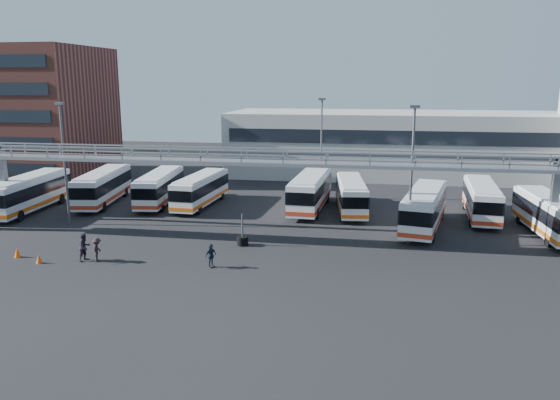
% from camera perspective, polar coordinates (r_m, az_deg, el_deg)
% --- Properties ---
extents(ground, '(140.00, 140.00, 0.00)m').
position_cam_1_polar(ground, '(36.38, -5.47, -6.78)').
color(ground, black).
rests_on(ground, ground).
extents(gantry, '(51.40, 5.15, 7.10)m').
position_cam_1_polar(gantry, '(40.57, -3.48, 3.28)').
color(gantry, gray).
rests_on(gantry, ground).
extents(apartment_building, '(18.00, 15.00, 16.00)m').
position_cam_1_polar(apartment_building, '(76.57, -24.92, 8.31)').
color(apartment_building, brown).
rests_on(apartment_building, ground).
extents(warehouse, '(42.00, 14.00, 8.00)m').
position_cam_1_polar(warehouse, '(71.64, 11.96, 5.77)').
color(warehouse, '#9E9E99').
rests_on(warehouse, ground).
extents(light_pole_left, '(0.70, 0.35, 10.21)m').
position_cam_1_polar(light_pole_left, '(48.60, -21.64, 4.20)').
color(light_pole_left, '#4C4F54').
rests_on(light_pole_left, ground).
extents(light_pole_mid, '(0.70, 0.35, 10.21)m').
position_cam_1_polar(light_pole_mid, '(40.71, 13.61, 3.30)').
color(light_pole_mid, '#4C4F54').
rests_on(light_pole_mid, ground).
extents(light_pole_back, '(0.70, 0.35, 10.21)m').
position_cam_1_polar(light_pole_back, '(55.72, 4.34, 5.97)').
color(light_pole_back, '#4C4F54').
rests_on(light_pole_back, ground).
extents(bus_0, '(3.13, 11.15, 3.35)m').
position_cam_1_polar(bus_0, '(55.32, -24.78, 0.75)').
color(bus_0, silver).
rests_on(bus_0, ground).
extents(bus_1, '(4.02, 10.99, 3.26)m').
position_cam_1_polar(bus_1, '(56.27, -18.01, 1.42)').
color(bus_1, silver).
rests_on(bus_1, ground).
extents(bus_2, '(3.49, 10.50, 3.13)m').
position_cam_1_polar(bus_2, '(54.80, -12.46, 1.38)').
color(bus_2, silver).
rests_on(bus_2, ground).
extents(bus_3, '(2.89, 10.11, 3.03)m').
position_cam_1_polar(bus_3, '(53.19, -8.29, 1.16)').
color(bus_3, silver).
rests_on(bus_3, ground).
extents(bus_5, '(3.09, 11.15, 3.35)m').
position_cam_1_polar(bus_5, '(51.23, 3.21, 1.04)').
color(bus_5, silver).
rests_on(bus_5, ground).
extents(bus_6, '(3.47, 10.17, 3.03)m').
position_cam_1_polar(bus_6, '(50.61, 7.44, 0.60)').
color(bus_6, silver).
rests_on(bus_6, ground).
extents(bus_7, '(4.66, 11.15, 3.30)m').
position_cam_1_polar(bus_7, '(45.87, 14.84, -0.74)').
color(bus_7, silver).
rests_on(bus_7, ground).
extents(bus_8, '(3.17, 10.48, 3.14)m').
position_cam_1_polar(bus_8, '(51.08, 20.30, 0.11)').
color(bus_8, silver).
rests_on(bus_8, ground).
extents(bus_9, '(3.05, 10.45, 3.13)m').
position_cam_1_polar(bus_9, '(47.45, 26.25, -1.30)').
color(bus_9, silver).
rests_on(bus_9, ground).
extents(pedestrian_b, '(0.97, 1.09, 1.87)m').
position_cam_1_polar(pedestrian_b, '(39.10, -19.73, -4.66)').
color(pedestrian_b, '#26202C').
rests_on(pedestrian_b, ground).
extents(pedestrian_c, '(0.82, 1.17, 1.65)m').
position_cam_1_polar(pedestrian_c, '(38.62, -18.56, -4.95)').
color(pedestrian_c, '#2E1E22').
rests_on(pedestrian_c, ground).
extents(pedestrian_d, '(0.79, 1.00, 1.58)m').
position_cam_1_polar(pedestrian_d, '(35.83, -7.24, -5.79)').
color(pedestrian_d, '#1A232F').
rests_on(pedestrian_d, ground).
extents(cone_left, '(0.46, 0.46, 0.64)m').
position_cam_1_polar(cone_left, '(39.84, -23.88, -5.62)').
color(cone_left, '#E1580C').
rests_on(cone_left, ground).
extents(cone_right, '(0.44, 0.44, 0.69)m').
position_cam_1_polar(cone_right, '(41.77, -25.76, -4.95)').
color(cone_right, '#E1580C').
rests_on(cone_right, ground).
extents(tire_stack, '(0.84, 0.84, 2.39)m').
position_cam_1_polar(tire_stack, '(40.42, -3.93, -4.19)').
color(tire_stack, black).
rests_on(tire_stack, ground).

